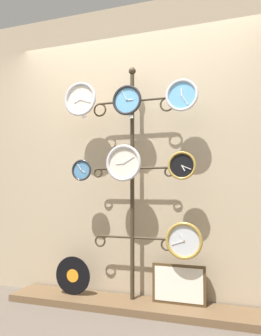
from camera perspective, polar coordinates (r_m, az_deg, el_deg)
The scene contains 15 objects.
ground_plane at distance 2.72m, azimuth -2.68°, elevation -25.61°, with size 12.00×12.00×0.00m, color brown.
shop_wall at distance 3.08m, azimuth 1.25°, elevation 3.50°, with size 4.40×0.04×2.80m.
low_shelf at distance 3.01m, azimuth -0.07°, elevation -22.75°, with size 2.20×0.36×0.06m.
display_stand at distance 2.91m, azimuth 0.32°, elevation -8.14°, with size 0.77×0.35×2.12m.
clock_top_left at distance 3.11m, azimuth -8.71°, elevation 11.74°, with size 0.32×0.04×0.32m.
clock_top_center at distance 2.95m, azimuth -0.59°, elevation 11.71°, with size 0.27×0.04×0.27m.
clock_top_right at distance 2.82m, azimuth 8.94°, elevation 12.40°, with size 0.27×0.04×0.27m.
clock_middle_left at distance 2.99m, azimuth -8.48°, elevation -0.38°, with size 0.19×0.04×0.19m.
clock_middle_center at distance 2.82m, azimuth -1.21°, elevation 0.87°, with size 0.32×0.04×0.32m.
clock_middle_right at distance 2.71m, azimuth 8.94°, elevation 0.42°, with size 0.23×0.04×0.23m.
clock_bottom_right at distance 2.75m, azimuth 9.30°, elevation -12.37°, with size 0.30×0.04×0.30m.
vinyl_record at distance 3.16m, azimuth -10.03°, elevation -17.98°, with size 0.34×0.01×0.34m.
picture_frame at distance 2.91m, azimuth 8.39°, elevation -19.42°, with size 0.45×0.02×0.33m.
price_tag_upper at distance 3.05m, azimuth -8.01°, elevation 8.74°, with size 0.04×0.00×0.03m.
price_tag_mid at distance 2.90m, azimuth 0.09°, elevation 8.94°, with size 0.04×0.00×0.03m.
Camera 1 is at (0.91, -2.35, 1.01)m, focal length 35.00 mm.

